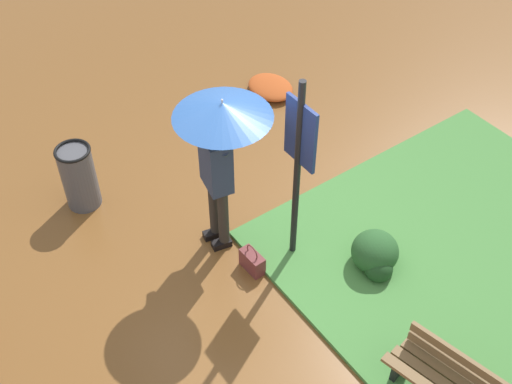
{
  "coord_description": "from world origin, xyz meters",
  "views": [
    {
      "loc": [
        3.96,
        -2.68,
        5.57
      ],
      "look_at": [
        0.04,
        0.11,
        0.85
      ],
      "focal_mm": 45.59,
      "sensor_mm": 36.0,
      "label": 1
    }
  ],
  "objects_px": {
    "info_sign_post": "(299,154)",
    "handbag": "(252,261)",
    "trash_bin": "(79,177)",
    "person_with_umbrella": "(220,138)"
  },
  "relations": [
    {
      "from": "person_with_umbrella",
      "to": "info_sign_post",
      "type": "relative_size",
      "value": 0.89
    },
    {
      "from": "info_sign_post",
      "to": "handbag",
      "type": "distance_m",
      "value": 1.42
    },
    {
      "from": "info_sign_post",
      "to": "trash_bin",
      "type": "xyz_separation_m",
      "value": [
        -2.07,
        -1.56,
        -1.03
      ]
    },
    {
      "from": "handbag",
      "to": "info_sign_post",
      "type": "bearing_deg",
      "value": 82.65
    },
    {
      "from": "handbag",
      "to": "trash_bin",
      "type": "xyz_separation_m",
      "value": [
        -2.01,
        -1.05,
        0.29
      ]
    },
    {
      "from": "handbag",
      "to": "trash_bin",
      "type": "bearing_deg",
      "value": -152.38
    },
    {
      "from": "info_sign_post",
      "to": "person_with_umbrella",
      "type": "bearing_deg",
      "value": -134.7
    },
    {
      "from": "info_sign_post",
      "to": "handbag",
      "type": "bearing_deg",
      "value": -97.35
    },
    {
      "from": "person_with_umbrella",
      "to": "handbag",
      "type": "height_order",
      "value": "person_with_umbrella"
    },
    {
      "from": "person_with_umbrella",
      "to": "handbag",
      "type": "distance_m",
      "value": 1.5
    }
  ]
}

